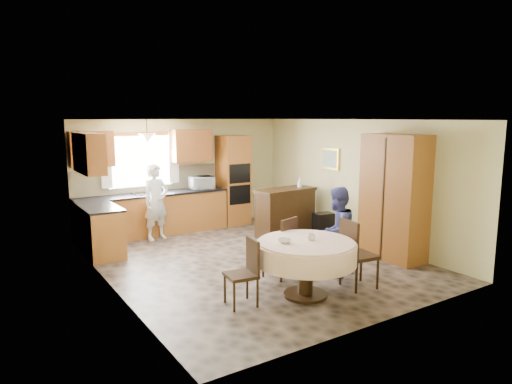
{
  "coord_description": "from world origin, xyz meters",
  "views": [
    {
      "loc": [
        -4.21,
        -6.69,
        2.54
      ],
      "look_at": [
        0.26,
        0.3,
        1.18
      ],
      "focal_mm": 32.0,
      "sensor_mm": 36.0,
      "label": 1
    }
  ],
  "objects": [
    {
      "name": "counter_left",
      "position": [
        -2.2,
        1.8,
        0.9
      ],
      "size": [
        0.64,
        1.2,
        0.04
      ],
      "primitive_type": "cube",
      "color": "black",
      "rests_on": "base_cab_left"
    },
    {
      "name": "person_dining",
      "position": [
        0.72,
        -1.4,
        0.73
      ],
      "size": [
        0.82,
        0.71,
        1.45
      ],
      "primitive_type": "imported",
      "rotation": [
        0.0,
        0.0,
        3.39
      ],
      "color": "#3C3F83",
      "rests_on": "floor"
    },
    {
      "name": "floor",
      "position": [
        0.0,
        0.0,
        0.0
      ],
      "size": [
        5.0,
        6.0,
        0.01
      ],
      "primitive_type": "cube",
      "color": "#6D594C",
      "rests_on": "ground"
    },
    {
      "name": "wall_back",
      "position": [
        0.0,
        3.0,
        1.25
      ],
      "size": [
        5.0,
        0.02,
        2.5
      ],
      "primitive_type": "cube",
      "color": "#C9C181",
      "rests_on": "floor"
    },
    {
      "name": "window",
      "position": [
        -1.0,
        2.98,
        1.6
      ],
      "size": [
        1.4,
        0.03,
        1.1
      ],
      "primitive_type": "cube",
      "color": "white",
      "rests_on": "wall_back"
    },
    {
      "name": "cupboard",
      "position": [
        2.22,
        -1.25,
        1.12
      ],
      "size": [
        0.59,
        1.18,
        2.25
      ],
      "primitive_type": "cube",
      "color": "#C67834",
      "rests_on": "floor"
    },
    {
      "name": "bottle_sideboard",
      "position": [
        1.9,
        1.08,
        1.11
      ],
      "size": [
        0.13,
        0.13,
        0.29
      ],
      "primitive_type": "imported",
      "rotation": [
        0.0,
        0.0,
        -0.18
      ],
      "color": "silver",
      "rests_on": "sideboard"
    },
    {
      "name": "base_cab_left",
      "position": [
        -2.2,
        1.8,
        0.44
      ],
      "size": [
        0.6,
        1.2,
        0.88
      ],
      "primitive_type": "cube",
      "color": "#C67834",
      "rests_on": "floor"
    },
    {
      "name": "chair_back",
      "position": [
        -0.07,
        -1.02,
        0.54
      ],
      "size": [
        0.53,
        0.53,
        0.98
      ],
      "rotation": [
        0.0,
        0.0,
        3.44
      ],
      "color": "#36210E",
      "rests_on": "floor"
    },
    {
      "name": "space_heater",
      "position": [
        2.06,
        0.46,
        0.27
      ],
      "size": [
        0.44,
        0.34,
        0.55
      ],
      "primitive_type": "cube",
      "rotation": [
        0.0,
        0.0,
        -0.16
      ],
      "color": "black",
      "rests_on": "floor"
    },
    {
      "name": "bowl_table",
      "position": [
        -0.56,
        -1.73,
        0.84
      ],
      "size": [
        0.24,
        0.24,
        0.06
      ],
      "primitive_type": "imported",
      "rotation": [
        0.0,
        0.0,
        -0.34
      ],
      "color": "#B2B2B2",
      "rests_on": "dining_table"
    },
    {
      "name": "sideboard",
      "position": [
        1.52,
        1.08,
        0.48
      ],
      "size": [
        1.4,
        0.69,
        0.97
      ],
      "primitive_type": "cube",
      "rotation": [
        0.0,
        0.0,
        0.1
      ],
      "color": "#36210E",
      "rests_on": "floor"
    },
    {
      "name": "chair_right",
      "position": [
        0.57,
        -1.96,
        0.58
      ],
      "size": [
        0.51,
        0.51,
        1.05
      ],
      "rotation": [
        0.0,
        0.0,
        1.44
      ],
      "color": "#36210E",
      "rests_on": "floor"
    },
    {
      "name": "wall_right",
      "position": [
        2.5,
        0.0,
        1.25
      ],
      "size": [
        0.02,
        6.0,
        2.5
      ],
      "primitive_type": "cube",
      "color": "#C9C181",
      "rests_on": "floor"
    },
    {
      "name": "dining_table",
      "position": [
        -0.25,
        -1.82,
        0.64
      ],
      "size": [
        1.43,
        1.43,
        0.81
      ],
      "color": "#36210E",
      "rests_on": "floor"
    },
    {
      "name": "base_cab_back",
      "position": [
        -0.85,
        2.7,
        0.44
      ],
      "size": [
        3.3,
        0.6,
        0.88
      ],
      "primitive_type": "cube",
      "color": "#C67834",
      "rests_on": "floor"
    },
    {
      "name": "cup_table",
      "position": [
        -0.16,
        -1.81,
        0.86
      ],
      "size": [
        0.14,
        0.14,
        0.09
      ],
      "primitive_type": "imported",
      "rotation": [
        0.0,
        0.0,
        0.33
      ],
      "color": "#B2B2B2",
      "rests_on": "dining_table"
    },
    {
      "name": "microwave",
      "position": [
        0.29,
        2.65,
        1.06
      ],
      "size": [
        0.54,
        0.38,
        0.29
      ],
      "primitive_type": "imported",
      "rotation": [
        0.0,
        0.0,
        -0.05
      ],
      "color": "silver",
      "rests_on": "counter_back"
    },
    {
      "name": "bowl_sideboard",
      "position": [
        1.26,
        1.08,
        1.0
      ],
      "size": [
        0.26,
        0.26,
        0.06
      ],
      "primitive_type": "imported",
      "rotation": [
        0.0,
        0.0,
        -0.13
      ],
      "color": "#B2B2B2",
      "rests_on": "sideboard"
    },
    {
      "name": "pendant",
      "position": [
        -1.0,
        2.5,
        2.12
      ],
      "size": [
        0.36,
        0.36,
        0.18
      ],
      "primitive_type": "cone",
      "rotation": [
        3.14,
        0.0,
        0.0
      ],
      "color": "beige",
      "rests_on": "ceiling"
    },
    {
      "name": "backsplash",
      "position": [
        -0.85,
        2.99,
        1.18
      ],
      "size": [
        3.3,
        0.02,
        0.55
      ],
      "primitive_type": "cube",
      "color": "#C4B88A",
      "rests_on": "wall_back"
    },
    {
      "name": "wall_front",
      "position": [
        0.0,
        -3.0,
        1.25
      ],
      "size": [
        5.0,
        0.02,
        2.5
      ],
      "primitive_type": "cube",
      "color": "#C9C181",
      "rests_on": "floor"
    },
    {
      "name": "curtain_left",
      "position": [
        -1.75,
        2.93,
        1.65
      ],
      "size": [
        0.22,
        0.02,
        1.15
      ],
      "primitive_type": "cube",
      "color": "white",
      "rests_on": "wall_back"
    },
    {
      "name": "wall_left",
      "position": [
        -2.5,
        0.0,
        1.25
      ],
      "size": [
        0.02,
        6.0,
        2.5
      ],
      "primitive_type": "cube",
      "color": "#C9C181",
      "rests_on": "floor"
    },
    {
      "name": "oven_tower",
      "position": [
        1.15,
        2.69,
        1.06
      ],
      "size": [
        0.66,
        0.62,
        2.12
      ],
      "primitive_type": "cube",
      "color": "#C67834",
      "rests_on": "floor"
    },
    {
      "name": "curtain_right",
      "position": [
        -0.25,
        2.93,
        1.65
      ],
      "size": [
        0.22,
        0.02,
        1.15
      ],
      "primitive_type": "cube",
      "color": "white",
      "rests_on": "wall_back"
    },
    {
      "name": "chair_left",
      "position": [
        -1.12,
        -1.6,
        0.5
      ],
      "size": [
        0.44,
        0.44,
        0.91
      ],
      "rotation": [
        0.0,
        0.0,
        -1.7
      ],
      "color": "#36210E",
      "rests_on": "floor"
    },
    {
      "name": "wall_cab_left",
      "position": [
        -2.05,
        2.83,
        1.91
      ],
      "size": [
        0.85,
        0.33,
        0.72
      ],
      "primitive_type": "cube",
      "color": "#A25B28",
      "rests_on": "wall_back"
    },
    {
      "name": "counter_back",
      "position": [
        -0.85,
        2.7,
        0.9
      ],
      "size": [
        3.3,
        0.64,
        0.04
      ],
      "primitive_type": "cube",
      "color": "black",
      "rests_on": "base_cab_back"
    },
    {
      "name": "person_sink",
      "position": [
        -0.93,
        2.3,
        0.8
      ],
      "size": [
        0.66,
        0.52,
        1.6
      ],
      "primitive_type": "imported",
      "rotation": [
        0.0,
        0.0,
        0.26
      ],
      "color": "silver",
      "rests_on": "floor"
    },
    {
      "name": "wall_cab_right",
      "position": [
        0.15,
        2.83,
        1.91
      ],
      "size": [
        0.9,
        0.33,
        0.72
      ],
      "primitive_type": "cube",
      "color": "#A25B28",
      "rests_on": "wall_back"
    },
    {
      "name": "oven_upper",
      "position": [
        1.15,
        2.38,
        1.25
      ],
      "size": [
        0.56,
        0.01,
        0.45
      ],
      "primitive_type": "cube",
      "color": "black",
      "rests_on": "oven_tower"
    },
    {
      "name": "framed_picture",
      "position": [
        2.47,
        0.76,
        1.65
      ],
      "size": [
        0.06,
        0.56,
        0.47
      ],
      "color": "yellow",
      "rests_on": "wall_right"
    },
    {
      "name": "wall_cab_side",
      "position": [
        -2.33,
        1.8,
        1.91
      ],
      "size": [
        0.33,
        1.2,
        0.72
      ],
      "primitive_type": "cube",
      "color": "#A25B28",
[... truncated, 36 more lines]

